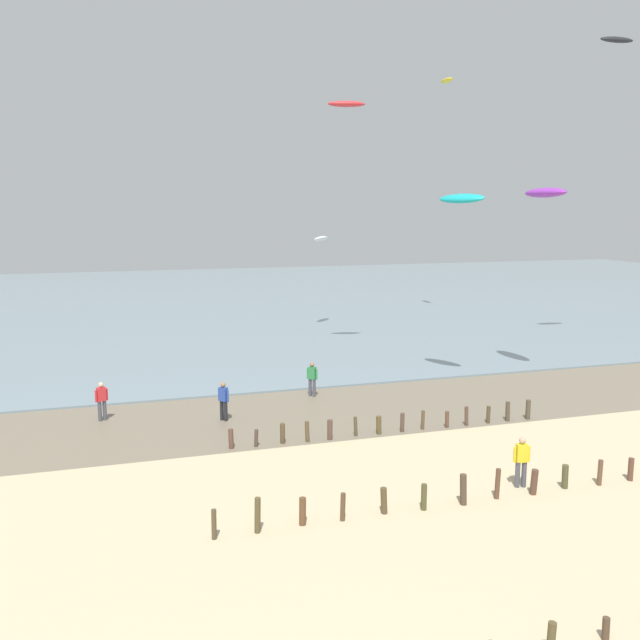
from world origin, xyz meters
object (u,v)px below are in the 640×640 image
at_px(person_mid_beach, 102,400).
at_px(kite_aloft_6, 321,239).
at_px(kite_aloft_3, 346,104).
at_px(kite_aloft_4, 462,198).
at_px(person_nearest_camera, 223,400).
at_px(kite_aloft_5, 545,193).
at_px(person_right_flank, 312,378).
at_px(kite_aloft_2, 447,80).
at_px(person_by_waterline, 521,460).
at_px(kite_aloft_1, 617,40).

bearing_deg(person_mid_beach, kite_aloft_6, 50.28).
xyz_separation_m(kite_aloft_3, kite_aloft_4, (3.37, -7.82, -5.47)).
relative_size(person_nearest_camera, kite_aloft_5, 0.54).
xyz_separation_m(person_nearest_camera, kite_aloft_4, (12.34, 2.23, 8.66)).
bearing_deg(kite_aloft_4, kite_aloft_3, 177.78).
distance_m(kite_aloft_4, kite_aloft_6, 18.28).
bearing_deg(person_right_flank, kite_aloft_2, 49.20).
distance_m(person_by_waterline, kite_aloft_1, 30.09).
height_order(person_mid_beach, kite_aloft_1, kite_aloft_1).
xyz_separation_m(kite_aloft_1, kite_aloft_3, (-16.12, 2.71, -4.00)).
relative_size(kite_aloft_5, kite_aloft_6, 1.51).
bearing_deg(kite_aloft_5, person_right_flank, 87.00).
distance_m(person_mid_beach, kite_aloft_3, 21.65).
bearing_deg(kite_aloft_2, person_by_waterline, 161.21).
bearing_deg(kite_aloft_2, kite_aloft_4, 158.93).
height_order(person_mid_beach, kite_aloft_3, kite_aloft_3).
relative_size(person_mid_beach, person_right_flank, 1.00).
distance_m(person_by_waterline, kite_aloft_4, 15.39).
bearing_deg(kite_aloft_6, kite_aloft_3, -148.53).
height_order(person_right_flank, kite_aloft_3, kite_aloft_3).
relative_size(person_nearest_camera, person_by_waterline, 1.00).
height_order(kite_aloft_1, kite_aloft_3, kite_aloft_1).
height_order(person_nearest_camera, kite_aloft_5, kite_aloft_5).
bearing_deg(kite_aloft_4, person_right_flank, -117.91).
bearing_deg(kite_aloft_6, person_nearest_camera, -167.39).
relative_size(kite_aloft_3, kite_aloft_5, 0.69).
relative_size(kite_aloft_2, kite_aloft_3, 0.86).
height_order(kite_aloft_2, kite_aloft_3, kite_aloft_2).
height_order(person_mid_beach, person_by_waterline, same).
distance_m(kite_aloft_2, kite_aloft_4, 23.46).
bearing_deg(kite_aloft_3, person_right_flank, -107.60).
distance_m(kite_aloft_2, kite_aloft_6, 16.32).
height_order(kite_aloft_1, kite_aloft_4, kite_aloft_1).
distance_m(person_nearest_camera, person_right_flank, 5.36).
bearing_deg(kite_aloft_6, kite_aloft_2, -41.89).
xyz_separation_m(person_right_flank, kite_aloft_5, (12.59, -0.06, 8.98)).
height_order(person_right_flank, kite_aloft_5, kite_aloft_5).
xyz_separation_m(person_mid_beach, kite_aloft_6, (15.54, 18.71, 5.95)).
bearing_deg(person_right_flank, kite_aloft_4, -2.34).
distance_m(person_nearest_camera, person_by_waterline, 12.87).
xyz_separation_m(person_nearest_camera, kite_aloft_3, (8.97, 10.05, 14.13)).
relative_size(person_right_flank, kite_aloft_2, 0.91).
xyz_separation_m(person_right_flank, kite_aloft_1, (20.37, 4.80, 18.12)).
bearing_deg(kite_aloft_5, person_by_waterline, 141.11).
bearing_deg(person_right_flank, kite_aloft_1, 13.25).
relative_size(kite_aloft_2, kite_aloft_6, 0.90).
distance_m(person_right_flank, kite_aloft_2, 31.17).
distance_m(person_mid_beach, kite_aloft_4, 19.43).
bearing_deg(kite_aloft_2, kite_aloft_5, 171.86).
relative_size(kite_aloft_2, kite_aloft_5, 0.60).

